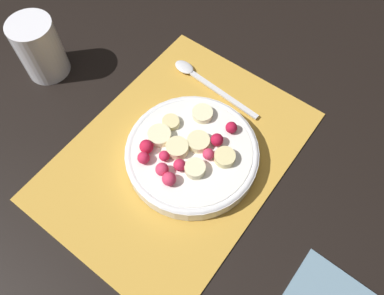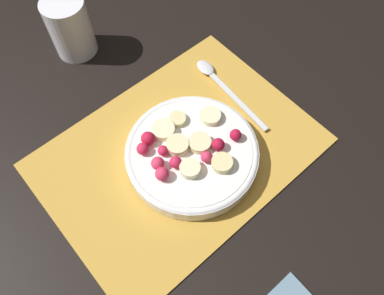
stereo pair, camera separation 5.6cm
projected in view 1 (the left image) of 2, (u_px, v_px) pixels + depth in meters
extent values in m
plane|color=black|center=(177.00, 155.00, 0.60)|extent=(3.00, 3.00, 0.00)
cube|color=gold|center=(177.00, 154.00, 0.60)|extent=(0.42, 0.31, 0.01)
cylinder|color=white|center=(192.00, 154.00, 0.58)|extent=(0.21, 0.21, 0.03)
torus|color=white|center=(192.00, 152.00, 0.57)|extent=(0.21, 0.21, 0.01)
cylinder|color=white|center=(192.00, 150.00, 0.57)|extent=(0.19, 0.19, 0.00)
cylinder|color=#F4EAB7|center=(159.00, 135.00, 0.57)|extent=(0.05, 0.05, 0.01)
cylinder|color=beige|center=(171.00, 122.00, 0.59)|extent=(0.03, 0.03, 0.01)
cylinder|color=beige|center=(225.00, 157.00, 0.55)|extent=(0.04, 0.04, 0.01)
cylinder|color=beige|center=(177.00, 148.00, 0.56)|extent=(0.05, 0.05, 0.01)
cylinder|color=#F4EAB7|center=(195.00, 169.00, 0.55)|extent=(0.04, 0.04, 0.01)
cylinder|color=beige|center=(198.00, 142.00, 0.57)|extent=(0.05, 0.05, 0.01)
cylinder|color=#F4EAB7|center=(204.00, 115.00, 0.59)|extent=(0.05, 0.05, 0.01)
sphere|color=red|center=(146.00, 147.00, 0.56)|extent=(0.02, 0.02, 0.02)
sphere|color=#DB3356|center=(169.00, 179.00, 0.53)|extent=(0.02, 0.02, 0.02)
sphere|color=#D12347|center=(166.00, 157.00, 0.55)|extent=(0.02, 0.02, 0.02)
sphere|color=#D12347|center=(144.00, 158.00, 0.55)|extent=(0.02, 0.02, 0.02)
sphere|color=#DB3356|center=(208.00, 154.00, 0.55)|extent=(0.02, 0.02, 0.02)
sphere|color=#B21433|center=(217.00, 140.00, 0.56)|extent=(0.02, 0.02, 0.02)
sphere|color=#D12347|center=(180.00, 165.00, 0.55)|extent=(0.02, 0.02, 0.02)
sphere|color=#B21433|center=(231.00, 128.00, 0.58)|extent=(0.02, 0.02, 0.02)
sphere|color=#DB3356|center=(162.00, 169.00, 0.54)|extent=(0.02, 0.02, 0.02)
cube|color=silver|center=(223.00, 94.00, 0.65)|extent=(0.02, 0.15, 0.00)
ellipsoid|color=silver|center=(184.00, 67.00, 0.68)|extent=(0.03, 0.04, 0.01)
cylinder|color=white|center=(40.00, 48.00, 0.64)|extent=(0.08, 0.08, 0.11)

